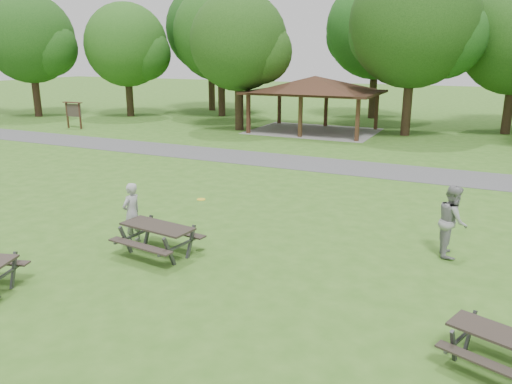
% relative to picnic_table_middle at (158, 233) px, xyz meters
% --- Properties ---
extents(ground, '(160.00, 160.00, 0.00)m').
position_rel_picnic_table_middle_xyz_m(ground, '(0.66, -1.37, -0.65)').
color(ground, '#396B1E').
rests_on(ground, ground).
extents(asphalt_path, '(120.00, 3.20, 0.02)m').
position_rel_picnic_table_middle_xyz_m(asphalt_path, '(0.66, 12.63, -0.64)').
color(asphalt_path, '#4E4F51').
rests_on(asphalt_path, ground).
extents(pavilion, '(8.60, 7.01, 3.76)m').
position_rel_picnic_table_middle_xyz_m(pavilion, '(-3.34, 22.63, 2.42)').
color(pavilion, '#3A1F15').
rests_on(pavilion, ground).
extents(notice_board, '(1.60, 0.30, 1.88)m').
position_rel_picnic_table_middle_xyz_m(notice_board, '(-19.34, 16.63, 0.66)').
color(notice_board, '#342113').
rests_on(notice_board, ground).
extents(tree_row_a, '(7.56, 7.20, 9.97)m').
position_rel_picnic_table_middle_xyz_m(tree_row_a, '(-27.25, 20.66, 5.51)').
color(tree_row_a, black).
rests_on(tree_row_a, ground).
extents(tree_row_b, '(7.14, 6.80, 9.28)m').
position_rel_picnic_table_middle_xyz_m(tree_row_b, '(-20.25, 24.16, 5.02)').
color(tree_row_b, black).
rests_on(tree_row_b, ground).
extents(tree_row_c, '(8.19, 7.80, 10.67)m').
position_rel_picnic_table_middle_xyz_m(tree_row_c, '(-13.24, 27.66, 5.89)').
color(tree_row_c, black).
rests_on(tree_row_c, ground).
extents(tree_row_d, '(6.93, 6.60, 9.27)m').
position_rel_picnic_table_middle_xyz_m(tree_row_d, '(-8.26, 21.16, 5.12)').
color(tree_row_d, black).
rests_on(tree_row_d, ground).
extents(tree_row_e, '(8.40, 8.00, 11.02)m').
position_rel_picnic_table_middle_xyz_m(tree_row_e, '(2.76, 23.66, 6.14)').
color(tree_row_e, '#312015').
rests_on(tree_row_e, ground).
extents(tree_deep_a, '(8.40, 8.00, 11.38)m').
position_rel_picnic_table_middle_xyz_m(tree_deep_a, '(-16.24, 31.16, 6.48)').
color(tree_deep_a, '#322116').
rests_on(tree_deep_a, ground).
extents(tree_deep_b, '(8.40, 8.00, 11.13)m').
position_rel_picnic_table_middle_xyz_m(tree_deep_b, '(-1.24, 31.66, 6.24)').
color(tree_deep_b, black).
rests_on(tree_deep_b, ground).
extents(picnic_table_middle, '(2.21, 1.86, 0.88)m').
position_rel_picnic_table_middle_xyz_m(picnic_table_middle, '(0.00, 0.00, 0.00)').
color(picnic_table_middle, '#2A231E').
rests_on(picnic_table_middle, ground).
extents(picnic_table_far, '(2.06, 1.86, 0.74)m').
position_rel_picnic_table_middle_xyz_m(picnic_table_far, '(8.29, -1.71, -0.10)').
color(picnic_table_far, '#2A231E').
rests_on(picnic_table_far, ground).
extents(frisbee_in_flight, '(0.30, 0.30, 0.02)m').
position_rel_picnic_table_middle_xyz_m(frisbee_in_flight, '(0.69, 1.13, 0.71)').
color(frisbee_in_flight, yellow).
rests_on(frisbee_in_flight, ground).
extents(frisbee_thrower, '(0.48, 0.68, 1.77)m').
position_rel_picnic_table_middle_xyz_m(frisbee_thrower, '(-1.21, 0.46, 0.24)').
color(frisbee_thrower, '#A3A3A5').
rests_on(frisbee_thrower, ground).
extents(frisbee_catcher, '(0.90, 1.07, 1.94)m').
position_rel_picnic_table_middle_xyz_m(frisbee_catcher, '(7.08, 3.36, 0.32)').
color(frisbee_catcher, gray).
rests_on(frisbee_catcher, ground).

